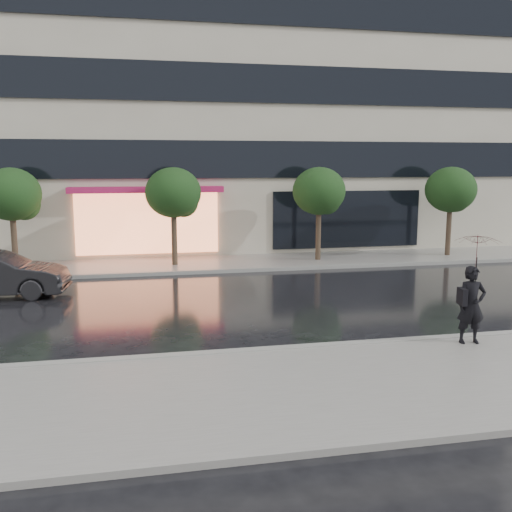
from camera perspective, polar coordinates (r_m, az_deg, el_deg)
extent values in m
plane|color=black|center=(14.08, 6.98, -7.95)|extent=(120.00, 120.00, 0.00)
cube|color=slate|center=(11.20, 12.40, -12.39)|extent=(60.00, 4.50, 0.12)
cube|color=slate|center=(23.74, -0.90, -0.63)|extent=(60.00, 3.50, 0.12)
cube|color=gray|center=(13.16, 8.39, -8.90)|extent=(60.00, 0.25, 0.14)
cube|color=gray|center=(22.05, -0.05, -1.38)|extent=(60.00, 0.25, 0.14)
cube|color=#B9B19D|center=(31.40, -3.72, 18.16)|extent=(30.00, 12.00, 18.00)
cube|color=black|center=(25.04, -1.66, 9.63)|extent=(28.00, 0.12, 1.60)
cube|color=black|center=(25.27, -1.69, 16.91)|extent=(28.00, 0.12, 1.60)
cube|color=black|center=(25.88, -1.73, 23.95)|extent=(28.00, 0.12, 1.60)
cube|color=#FF8C59|center=(24.78, -10.78, 3.22)|extent=(6.00, 0.10, 2.60)
cube|color=#AD1A52|center=(24.34, -10.87, 6.54)|extent=(6.40, 0.70, 0.25)
cube|color=black|center=(26.50, 9.10, 3.65)|extent=(7.00, 0.10, 2.60)
cylinder|color=#33261C|center=(23.40, -22.99, 1.06)|extent=(0.22, 0.22, 2.20)
ellipsoid|color=black|center=(23.22, -23.29, 5.70)|extent=(2.20, 2.20, 1.98)
sphere|color=black|center=(23.37, -22.17, 4.80)|extent=(1.20, 1.20, 1.20)
cylinder|color=#33261C|center=(22.97, -8.16, 1.56)|extent=(0.22, 0.22, 2.20)
ellipsoid|color=black|center=(22.79, -8.27, 6.30)|extent=(2.20, 2.20, 1.98)
sphere|color=black|center=(23.04, -7.28, 5.36)|extent=(1.20, 1.20, 1.20)
cylinder|color=#33261C|center=(24.08, 6.24, 1.96)|extent=(0.22, 0.22, 2.20)
ellipsoid|color=black|center=(23.91, 6.32, 6.48)|extent=(2.20, 2.20, 1.98)
sphere|color=black|center=(24.25, 7.06, 5.56)|extent=(1.20, 1.20, 1.20)
cylinder|color=#33261C|center=(26.53, 18.68, 2.20)|extent=(0.22, 0.22, 2.20)
ellipsoid|color=black|center=(26.38, 18.90, 6.30)|extent=(2.20, 2.20, 1.98)
sphere|color=black|center=(26.78, 19.38, 5.45)|extent=(1.20, 1.20, 1.20)
imported|color=black|center=(13.74, 20.75, -4.60)|extent=(0.69, 0.49, 1.76)
imported|color=#3C0A11|center=(13.54, 21.25, 0.17)|extent=(1.08, 1.10, 0.90)
cylinder|color=black|center=(13.63, 21.12, -1.94)|extent=(0.02, 0.02, 0.88)
cube|color=black|center=(13.53, 19.92, -3.84)|extent=(0.15, 0.34, 0.38)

